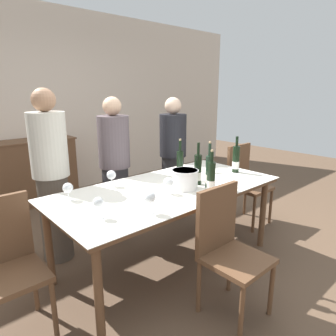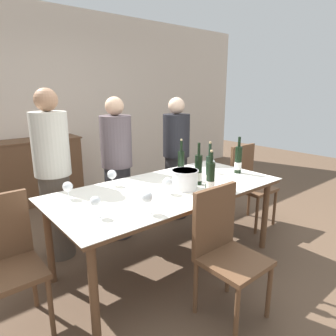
{
  "view_description": "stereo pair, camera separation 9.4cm",
  "coord_description": "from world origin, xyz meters",
  "px_view_note": "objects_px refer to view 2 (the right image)",
  "views": [
    {
      "loc": [
        -1.7,
        -1.9,
        1.61
      ],
      "look_at": [
        0.0,
        0.0,
        0.94
      ],
      "focal_mm": 32.0,
      "sensor_mm": 36.0,
      "label": 1
    },
    {
      "loc": [
        -1.63,
        -1.96,
        1.61
      ],
      "look_at": [
        0.0,
        0.0,
        0.94
      ],
      "focal_mm": 32.0,
      "sensor_mm": 36.0,
      "label": 2
    }
  ],
  "objects_px": {
    "ice_bucket": "(185,179)",
    "wine_glass_5": "(68,187)",
    "wine_glass_2": "(95,202)",
    "chair_near_front": "(224,245)",
    "chair_right_end": "(248,180)",
    "wine_glass_3": "(147,198)",
    "wine_bottle_3": "(211,179)",
    "chair_left_end": "(3,257)",
    "person_guest_right": "(176,159)",
    "sideboard_cabinet": "(24,173)",
    "wine_bottle_0": "(198,170)",
    "wine_glass_4": "(112,175)",
    "wine_bottle_4": "(238,160)",
    "wine_glass_1": "(168,183)",
    "wine_bottle_1": "(181,165)",
    "dining_table": "(168,194)",
    "person_host": "(54,177)",
    "person_guest_left": "(117,170)",
    "wine_bottle_2": "(209,172)",
    "wine_glass_0": "(212,163)"
  },
  "relations": [
    {
      "from": "wine_bottle_1",
      "to": "person_guest_left",
      "type": "bearing_deg",
      "value": 118.41
    },
    {
      "from": "wine_glass_1",
      "to": "wine_bottle_1",
      "type": "bearing_deg",
      "value": 34.22
    },
    {
      "from": "wine_bottle_0",
      "to": "wine_glass_3",
      "type": "bearing_deg",
      "value": -162.43
    },
    {
      "from": "chair_right_end",
      "to": "person_host",
      "type": "height_order",
      "value": "person_host"
    },
    {
      "from": "wine_bottle_1",
      "to": "wine_glass_1",
      "type": "distance_m",
      "value": 0.48
    },
    {
      "from": "person_guest_right",
      "to": "sideboard_cabinet",
      "type": "bearing_deg",
      "value": 129.7
    },
    {
      "from": "wine_glass_3",
      "to": "wine_glass_5",
      "type": "bearing_deg",
      "value": 116.23
    },
    {
      "from": "wine_glass_5",
      "to": "chair_right_end",
      "type": "height_order",
      "value": "chair_right_end"
    },
    {
      "from": "wine_bottle_0",
      "to": "wine_bottle_3",
      "type": "height_order",
      "value": "wine_bottle_0"
    },
    {
      "from": "wine_glass_2",
      "to": "wine_glass_5",
      "type": "xyz_separation_m",
      "value": [
        -0.01,
        0.47,
        -0.01
      ]
    },
    {
      "from": "wine_glass_2",
      "to": "chair_right_end",
      "type": "distance_m",
      "value": 2.17
    },
    {
      "from": "wine_glass_4",
      "to": "chair_right_end",
      "type": "height_order",
      "value": "chair_right_end"
    },
    {
      "from": "wine_glass_5",
      "to": "person_guest_left",
      "type": "relative_size",
      "value": 0.09
    },
    {
      "from": "chair_near_front",
      "to": "chair_left_end",
      "type": "height_order",
      "value": "same"
    },
    {
      "from": "wine_bottle_2",
      "to": "wine_glass_2",
      "type": "distance_m",
      "value": 1.07
    },
    {
      "from": "wine_glass_4",
      "to": "wine_bottle_3",
      "type": "bearing_deg",
      "value": -53.59
    },
    {
      "from": "wine_bottle_1",
      "to": "wine_glass_0",
      "type": "distance_m",
      "value": 0.38
    },
    {
      "from": "wine_bottle_2",
      "to": "sideboard_cabinet",
      "type": "bearing_deg",
      "value": 108.01
    },
    {
      "from": "wine_bottle_0",
      "to": "wine_glass_5",
      "type": "bearing_deg",
      "value": 159.48
    },
    {
      "from": "person_host",
      "to": "dining_table",
      "type": "bearing_deg",
      "value": -47.28
    },
    {
      "from": "wine_glass_1",
      "to": "person_host",
      "type": "relative_size",
      "value": 0.09
    },
    {
      "from": "chair_near_front",
      "to": "wine_glass_4",
      "type": "bearing_deg",
      "value": 104.04
    },
    {
      "from": "dining_table",
      "to": "person_guest_right",
      "type": "distance_m",
      "value": 1.12
    },
    {
      "from": "dining_table",
      "to": "wine_glass_2",
      "type": "relative_size",
      "value": 13.99
    },
    {
      "from": "wine_bottle_4",
      "to": "chair_right_end",
      "type": "bearing_deg",
      "value": 21.5
    },
    {
      "from": "wine_glass_1",
      "to": "chair_left_end",
      "type": "height_order",
      "value": "chair_left_end"
    },
    {
      "from": "wine_bottle_1",
      "to": "wine_glass_3",
      "type": "distance_m",
      "value": 0.91
    },
    {
      "from": "chair_right_end",
      "to": "ice_bucket",
      "type": "bearing_deg",
      "value": -170.32
    },
    {
      "from": "wine_bottle_3",
      "to": "wine_bottle_2",
      "type": "bearing_deg",
      "value": 47.09
    },
    {
      "from": "dining_table",
      "to": "wine_glass_0",
      "type": "relative_size",
      "value": 14.09
    },
    {
      "from": "wine_bottle_4",
      "to": "chair_right_end",
      "type": "distance_m",
      "value": 0.61
    },
    {
      "from": "wine_glass_2",
      "to": "wine_glass_5",
      "type": "distance_m",
      "value": 0.47
    },
    {
      "from": "wine_glass_1",
      "to": "person_host",
      "type": "height_order",
      "value": "person_host"
    },
    {
      "from": "sideboard_cabinet",
      "to": "dining_table",
      "type": "bearing_deg",
      "value": -76.3
    },
    {
      "from": "wine_bottle_1",
      "to": "wine_bottle_2",
      "type": "xyz_separation_m",
      "value": [
        -0.01,
        -0.38,
        0.01
      ]
    },
    {
      "from": "wine_bottle_3",
      "to": "person_guest_right",
      "type": "bearing_deg",
      "value": 61.59
    },
    {
      "from": "chair_left_end",
      "to": "wine_bottle_4",
      "type": "bearing_deg",
      "value": -4.67
    },
    {
      "from": "wine_glass_5",
      "to": "wine_bottle_0",
      "type": "bearing_deg",
      "value": -20.52
    },
    {
      "from": "ice_bucket",
      "to": "chair_left_end",
      "type": "distance_m",
      "value": 1.48
    },
    {
      "from": "ice_bucket",
      "to": "wine_glass_5",
      "type": "bearing_deg",
      "value": 154.74
    },
    {
      "from": "person_host",
      "to": "person_guest_right",
      "type": "bearing_deg",
      "value": -0.17
    },
    {
      "from": "wine_glass_3",
      "to": "wine_bottle_0",
      "type": "bearing_deg",
      "value": 17.57
    },
    {
      "from": "wine_glass_2",
      "to": "chair_near_front",
      "type": "distance_m",
      "value": 0.96
    },
    {
      "from": "wine_bottle_0",
      "to": "wine_glass_0",
      "type": "height_order",
      "value": "wine_bottle_0"
    },
    {
      "from": "wine_bottle_2",
      "to": "person_guest_left",
      "type": "bearing_deg",
      "value": 108.2
    },
    {
      "from": "wine_glass_1",
      "to": "person_guest_left",
      "type": "relative_size",
      "value": 0.09
    },
    {
      "from": "wine_glass_1",
      "to": "wine_glass_2",
      "type": "distance_m",
      "value": 0.68
    },
    {
      "from": "dining_table",
      "to": "chair_right_end",
      "type": "height_order",
      "value": "chair_right_end"
    },
    {
      "from": "wine_glass_1",
      "to": "person_guest_right",
      "type": "xyz_separation_m",
      "value": [
        0.9,
        0.91,
        -0.1
      ]
    },
    {
      "from": "wine_bottle_3",
      "to": "chair_left_end",
      "type": "height_order",
      "value": "wine_bottle_3"
    }
  ]
}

